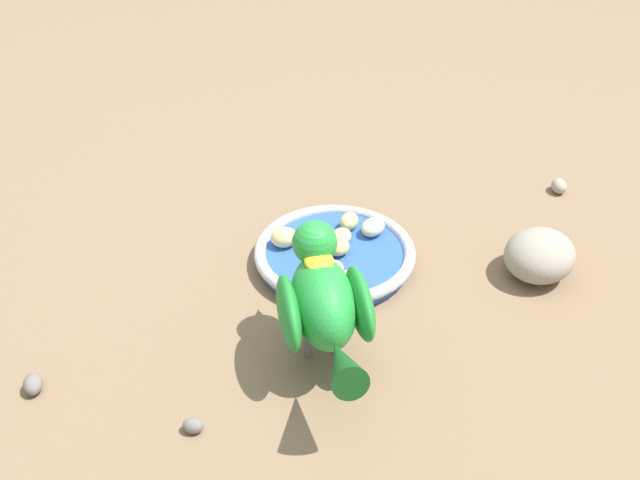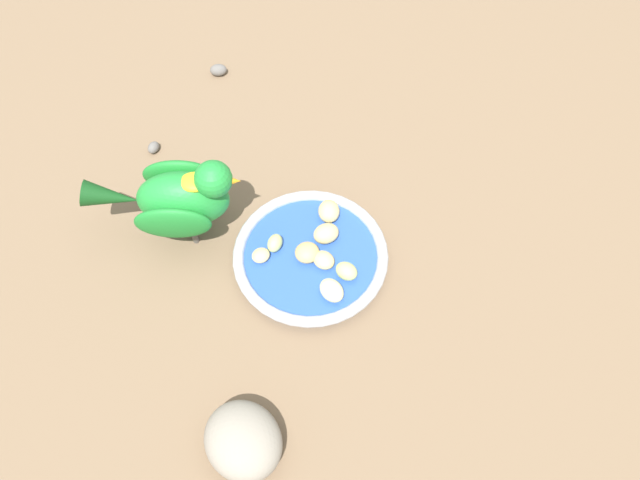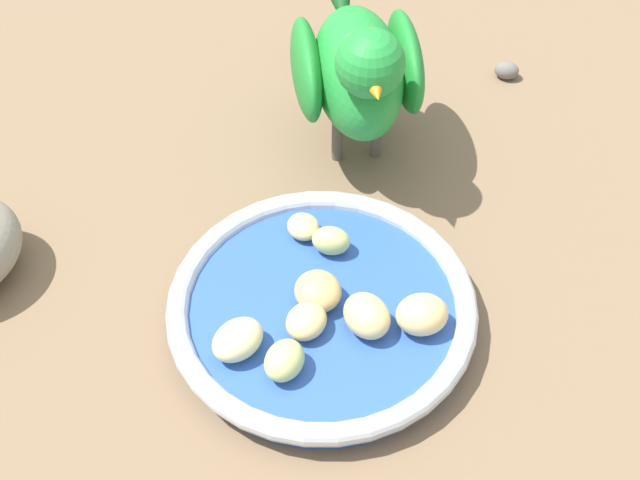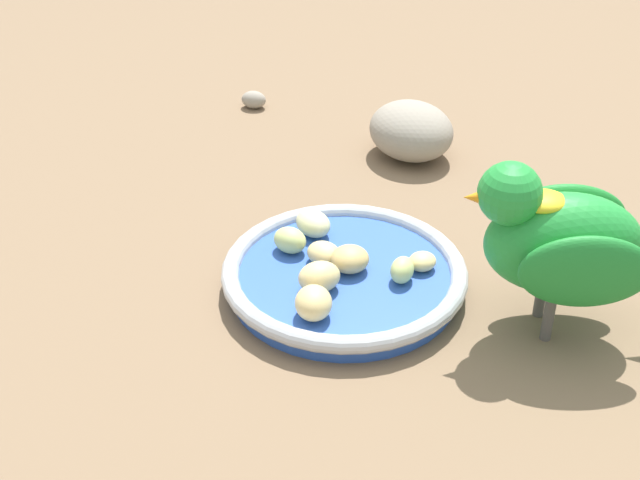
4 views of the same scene
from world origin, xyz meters
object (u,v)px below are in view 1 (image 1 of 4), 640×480
(apple_piece_1, at_px, (333,268))
(pebble_0, at_px, (559,186))
(apple_piece_6, at_px, (349,221))
(apple_piece_3, at_px, (312,236))
(apple_piece_4, at_px, (337,246))
(rock_large, at_px, (540,255))
(pebble_2, at_px, (193,426))
(pebble_1, at_px, (33,384))
(apple_piece_5, at_px, (343,235))
(feeding_bowl, at_px, (335,254))
(apple_piece_7, at_px, (284,237))
(apple_piece_2, at_px, (373,227))
(apple_piece_0, at_px, (350,277))
(parrot, at_px, (324,301))

(apple_piece_1, bearing_deg, pebble_0, -9.48)
(apple_piece_1, relative_size, pebble_0, 0.90)
(apple_piece_6, relative_size, pebble_0, 1.01)
(apple_piece_3, height_order, apple_piece_4, apple_piece_3)
(rock_large, distance_m, pebble_2, 0.48)
(apple_piece_1, bearing_deg, apple_piece_3, 70.00)
(apple_piece_6, xyz_separation_m, pebble_1, (-0.44, 0.03, -0.02))
(apple_piece_3, bearing_deg, apple_piece_1, -110.00)
(pebble_1, bearing_deg, apple_piece_5, -6.23)
(apple_piece_3, height_order, rock_large, rock_large)
(feeding_bowl, bearing_deg, apple_piece_5, 20.52)
(apple_piece_6, relative_size, apple_piece_7, 0.87)
(apple_piece_2, distance_m, apple_piece_4, 0.07)
(pebble_1, relative_size, pebble_2, 1.31)
(feeding_bowl, distance_m, apple_piece_6, 0.06)
(apple_piece_4, xyz_separation_m, rock_large, (0.18, -0.19, 0.00))
(apple_piece_3, xyz_separation_m, pebble_0, (0.39, -0.14, -0.02))
(apple_piece_6, bearing_deg, feeding_bowl, -153.88)
(feeding_bowl, relative_size, apple_piece_4, 6.37)
(apple_piece_0, height_order, apple_piece_2, apple_piece_2)
(apple_piece_1, relative_size, apple_piece_3, 0.76)
(feeding_bowl, height_order, apple_piece_7, apple_piece_7)
(apple_piece_0, height_order, pebble_1, apple_piece_0)
(apple_piece_0, bearing_deg, feeding_bowl, 62.57)
(feeding_bowl, xyz_separation_m, rock_large, (0.18, -0.20, 0.02))
(pebble_1, bearing_deg, rock_large, -23.77)
(parrot, bearing_deg, apple_piece_1, -16.44)
(apple_piece_5, height_order, pebble_1, apple_piece_5)
(apple_piece_6, bearing_deg, pebble_2, -159.32)
(feeding_bowl, height_order, apple_piece_5, apple_piece_5)
(apple_piece_5, xyz_separation_m, pebble_1, (-0.42, 0.05, -0.02))
(apple_piece_3, xyz_separation_m, apple_piece_4, (0.01, -0.04, -0.00))
(pebble_2, bearing_deg, pebble_1, 120.73)
(apple_piece_5, height_order, parrot, parrot)
(apple_piece_3, xyz_separation_m, pebble_2, (-0.28, -0.14, -0.02))
(apple_piece_3, height_order, apple_piece_5, apple_piece_3)
(feeding_bowl, relative_size, pebble_0, 7.00)
(apple_piece_7, height_order, rock_large, rock_large)
(apple_piece_2, xyz_separation_m, pebble_1, (-0.46, 0.06, -0.02))
(apple_piece_4, bearing_deg, apple_piece_3, 107.08)
(feeding_bowl, bearing_deg, apple_piece_2, -5.82)
(apple_piece_3, xyz_separation_m, apple_piece_7, (-0.03, 0.02, 0.00))
(apple_piece_4, relative_size, rock_large, 0.34)
(apple_piece_0, xyz_separation_m, pebble_0, (0.41, -0.04, -0.02))
(pebble_0, bearing_deg, apple_piece_4, 165.36)
(apple_piece_0, bearing_deg, apple_piece_2, 28.91)
(feeding_bowl, height_order, apple_piece_6, apple_piece_6)
(apple_piece_3, relative_size, rock_large, 0.37)
(pebble_2, bearing_deg, apple_piece_6, 20.68)
(pebble_1, bearing_deg, apple_piece_7, 0.12)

